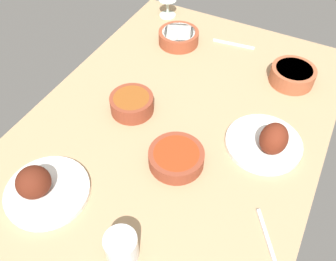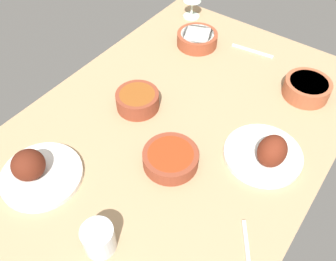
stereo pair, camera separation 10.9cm
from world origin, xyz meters
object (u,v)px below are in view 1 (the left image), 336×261
(plate_near_viewer, at_px, (41,187))
(bowl_sauce, at_px, (176,157))
(bowl_soup, at_px, (132,103))
(water_tumbler, at_px, (122,247))
(plate_far_side, at_px, (268,141))
(bowl_cream, at_px, (179,37))
(fork_loose, at_px, (269,243))
(spoon_loose, at_px, (234,44))
(bowl_potatoes, at_px, (293,75))

(plate_near_viewer, relative_size, bowl_sauce, 1.43)
(bowl_soup, height_order, water_tumbler, water_tumbler)
(plate_far_side, height_order, bowl_cream, plate_far_side)
(plate_far_side, xyz_separation_m, water_tumbler, (0.47, -0.21, 0.01))
(bowl_soup, bearing_deg, fork_loose, 65.69)
(bowl_soup, bearing_deg, plate_near_viewer, -7.31)
(plate_far_side, bearing_deg, spoon_loose, -148.89)
(plate_near_viewer, height_order, bowl_cream, plate_near_viewer)
(bowl_potatoes, height_order, bowl_sauce, bowl_potatoes)
(bowl_potatoes, height_order, spoon_loose, bowl_potatoes)
(plate_near_viewer, height_order, bowl_sauce, plate_near_viewer)
(bowl_sauce, bearing_deg, spoon_loose, -174.90)
(bowl_soup, xyz_separation_m, fork_loose, (0.24, 0.53, -0.03))
(plate_near_viewer, relative_size, bowl_soup, 1.62)
(water_tumbler, xyz_separation_m, spoon_loose, (-0.92, -0.06, -0.03))
(bowl_cream, bearing_deg, water_tumbler, 17.49)
(bowl_cream, distance_m, bowl_potatoes, 0.46)
(bowl_cream, height_order, bowl_potatoes, bowl_potatoes)
(plate_near_viewer, relative_size, spoon_loose, 1.37)
(plate_far_side, height_order, fork_loose, plate_far_side)
(bowl_cream, relative_size, spoon_loose, 0.94)
(bowl_potatoes, distance_m, spoon_loose, 0.28)
(spoon_loose, bearing_deg, water_tumbler, 86.75)
(bowl_cream, relative_size, water_tumbler, 2.00)
(fork_loose, bearing_deg, water_tumbler, 87.44)
(bowl_soup, height_order, fork_loose, bowl_soup)
(bowl_potatoes, xyz_separation_m, fork_loose, (0.62, 0.11, -0.03))
(bowl_soup, bearing_deg, plate_far_side, 96.11)
(bowl_soup, relative_size, spoon_loose, 0.84)
(bowl_soup, relative_size, fork_loose, 0.78)
(plate_far_side, bearing_deg, bowl_cream, -127.49)
(bowl_sauce, height_order, spoon_loose, bowl_sauce)
(bowl_sauce, bearing_deg, fork_loose, 69.58)
(plate_near_viewer, height_order, water_tumbler, plate_near_viewer)
(plate_far_side, bearing_deg, fork_loose, 18.14)
(bowl_cream, xyz_separation_m, water_tumbler, (0.83, 0.26, 0.01))
(spoon_loose, bearing_deg, bowl_potatoes, 148.85)
(bowl_sauce, xyz_separation_m, bowl_soup, (-0.13, -0.22, 0.01))
(bowl_soup, xyz_separation_m, spoon_loose, (-0.49, 0.17, -0.03))
(plate_far_side, xyz_separation_m, plate_near_viewer, (0.43, -0.49, -0.00))
(plate_near_viewer, relative_size, bowl_cream, 1.45)
(bowl_potatoes, bearing_deg, bowl_soup, -48.16)
(plate_far_side, relative_size, bowl_soup, 1.63)
(bowl_sauce, bearing_deg, plate_near_viewer, -46.66)
(bowl_sauce, xyz_separation_m, fork_loose, (0.12, 0.31, -0.02))
(plate_near_viewer, distance_m, bowl_soup, 0.38)
(plate_far_side, height_order, water_tumbler, plate_far_side)
(plate_near_viewer, distance_m, bowl_potatoes, 0.90)
(bowl_sauce, distance_m, spoon_loose, 0.62)
(bowl_sauce, bearing_deg, bowl_potatoes, 158.23)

